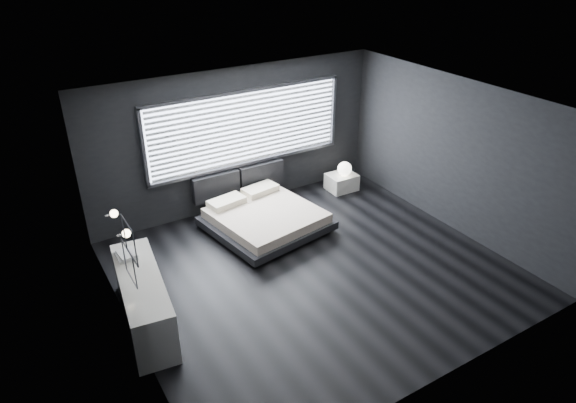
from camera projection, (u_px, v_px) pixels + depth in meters
room at (317, 195)px, 7.86m from camera, size 6.04×6.00×2.80m
window at (247, 128)px, 9.89m from camera, size 4.14×0.09×1.52m
headboard at (239, 181)px, 10.22m from camera, size 1.96×0.16×0.52m
sconce_near at (126, 233)px, 6.48m from camera, size 0.18×0.11×0.11m
sconce_far at (114, 214)px, 6.93m from camera, size 0.18×0.11×0.11m
wall_art_upper at (130, 241)px, 5.87m from camera, size 0.01×0.48×0.48m
wall_art_lower at (129, 264)px, 6.28m from camera, size 0.01×0.48×0.48m
bed at (265, 218)px, 9.58m from camera, size 2.23×2.16×0.51m
nightstand at (342, 182)px, 11.07m from camera, size 0.61×0.52×0.35m
orb_lamp at (345, 169)px, 10.90m from camera, size 0.30×0.30×0.30m
dresser at (144, 300)px, 7.19m from camera, size 0.81×2.05×0.80m
book_stack at (126, 255)px, 7.43m from camera, size 0.28×0.36×0.07m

